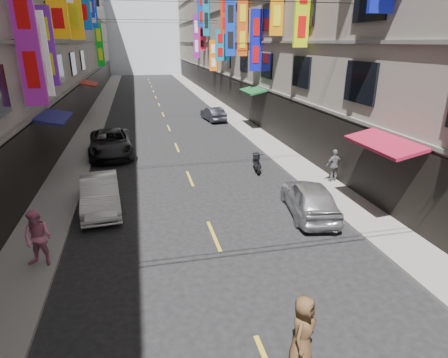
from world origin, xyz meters
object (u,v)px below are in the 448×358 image
car_left_mid (100,194)px  car_right_mid (309,198)px  car_right_far (213,114)px  car_left_far (111,143)px  pedestrian_rfar (334,166)px  pedestrian_lfar (38,239)px  scooter_far_right (257,163)px  pedestrian_crossing (303,331)px

car_left_mid → car_right_mid: size_ratio=1.02×
car_right_far → car_right_mid: bearing=82.2°
car_left_far → pedestrian_rfar: pedestrian_rfar is taller
pedestrian_lfar → pedestrian_rfar: pedestrian_lfar is taller
car_left_mid → car_right_far: 18.61m
car_right_mid → pedestrian_rfar: pedestrian_rfar is taller
pedestrian_lfar → pedestrian_rfar: (12.00, 4.60, -0.10)m
pedestrian_rfar → pedestrian_lfar: bearing=14.7°
pedestrian_rfar → scooter_far_right: bearing=-47.6°
car_right_mid → scooter_far_right: bearing=-76.6°
scooter_far_right → pedestrian_lfar: size_ratio=1.02×
scooter_far_right → pedestrian_lfar: bearing=48.8°
car_right_far → pedestrian_lfar: (-9.40, -20.80, 0.41)m
car_left_mid → pedestrian_lfar: bearing=-114.5°
car_left_mid → car_left_far: 7.99m
car_left_far → pedestrian_lfar: 12.07m
pedestrian_lfar → scooter_far_right: bearing=56.7°
pedestrian_rfar → car_left_far: bearing=-41.2°
car_left_mid → scooter_far_right: bearing=17.8°
car_right_mid → pedestrian_crossing: bearing=73.2°
car_left_mid → pedestrian_rfar: 10.62m
car_left_mid → pedestrian_rfar: (10.60, 0.61, 0.22)m
scooter_far_right → car_left_mid: size_ratio=0.43×
pedestrian_lfar → car_left_far: bearing=101.3°
scooter_far_right → pedestrian_crossing: bearing=86.7°
car_left_mid → pedestrian_crossing: bearing=-67.6°
car_right_far → pedestrian_lfar: pedestrian_lfar is taller
pedestrian_rfar → pedestrian_crossing: size_ratio=0.96×
car_right_far → pedestrian_rfar: size_ratio=2.29×
scooter_far_right → car_left_mid: (-7.61, -3.23, 0.24)m
car_left_mid → car_right_far: car_left_mid is taller
pedestrian_rfar → pedestrian_crossing: bearing=52.2°
car_left_far → pedestrian_lfar: (-1.40, -11.99, 0.26)m
scooter_far_right → pedestrian_crossing: (-2.90, -12.23, 0.37)m
pedestrian_lfar → car_right_far: bearing=83.6°
car_left_far → car_right_mid: 13.02m
car_right_far → scooter_far_right: bearing=80.6°
car_right_mid → pedestrian_crossing: 7.48m
pedestrian_rfar → pedestrian_crossing: pedestrian_rfar is taller
car_left_far → pedestrian_rfar: bearing=-38.4°
pedestrian_crossing → car_left_mid: bearing=69.4°
car_right_mid → car_right_far: 19.08m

